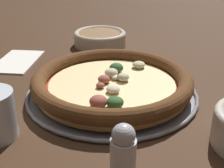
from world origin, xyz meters
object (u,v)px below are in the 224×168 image
object	(u,v)px
bowl_far	(100,38)
pepper_shaker	(123,158)
napkin	(17,61)
pizza	(112,82)
pizza_tray	(112,93)

from	to	relation	value
bowl_far	pepper_shaker	distance (m)	0.60
bowl_far	napkin	bearing A→B (deg)	120.81
pizza	napkin	distance (m)	0.31
pepper_shaker	pizza_tray	bearing A→B (deg)	-0.01
bowl_far	napkin	size ratio (longest dim) A/B	0.87
pepper_shaker	napkin	bearing A→B (deg)	26.99
bowl_far	pepper_shaker	world-z (taller)	pepper_shaker
napkin	pepper_shaker	bearing A→B (deg)	-153.01
pepper_shaker	pizza	bearing A→B (deg)	-0.03
pizza_tray	bowl_far	bearing A→B (deg)	3.32
bowl_far	pepper_shaker	xyz separation A→B (m)	(-0.59, -0.02, 0.02)
pizza_tray	pizza	size ratio (longest dim) A/B	1.07
pizza	pepper_shaker	distance (m)	0.27
pizza_tray	pepper_shaker	size ratio (longest dim) A/B	3.60
napkin	pizza	bearing A→B (deg)	-130.02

